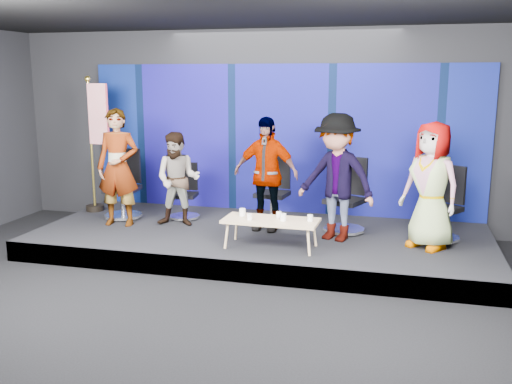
# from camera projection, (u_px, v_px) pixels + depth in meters

# --- Properties ---
(ground) EXTENTS (10.00, 10.00, 0.00)m
(ground) POSITION_uv_depth(u_px,v_px,m) (208.00, 312.00, 6.64)
(ground) COLOR black
(ground) RESTS_ON ground
(room_walls) EXTENTS (10.02, 8.02, 3.51)m
(room_walls) POSITION_uv_depth(u_px,v_px,m) (204.00, 101.00, 6.15)
(room_walls) COLOR black
(room_walls) RESTS_ON ground
(riser) EXTENTS (7.00, 3.00, 0.30)m
(riser) POSITION_uv_depth(u_px,v_px,m) (261.00, 240.00, 8.98)
(riser) COLOR black
(riser) RESTS_ON ground
(backdrop) EXTENTS (7.00, 0.08, 2.60)m
(backdrop) POSITION_uv_depth(u_px,v_px,m) (281.00, 139.00, 10.06)
(backdrop) COLOR #071C53
(backdrop) RESTS_ON riser
(chair_a) EXTENTS (0.72, 0.72, 1.17)m
(chair_a) POSITION_uv_depth(u_px,v_px,m) (124.00, 195.00, 9.78)
(chair_a) COLOR silver
(chair_a) RESTS_ON riser
(panelist_a) EXTENTS (0.73, 0.52, 1.89)m
(panelist_a) POSITION_uv_depth(u_px,v_px,m) (118.00, 168.00, 9.17)
(panelist_a) COLOR black
(panelist_a) RESTS_ON riser
(chair_b) EXTENTS (0.59, 0.59, 0.94)m
(chair_b) POSITION_uv_depth(u_px,v_px,m) (185.00, 200.00, 9.74)
(chair_b) COLOR silver
(chair_b) RESTS_ON riser
(panelist_b) EXTENTS (0.80, 0.66, 1.52)m
(panelist_b) POSITION_uv_depth(u_px,v_px,m) (178.00, 179.00, 9.17)
(panelist_b) COLOR black
(panelist_b) RESTS_ON riser
(chair_c) EXTENTS (0.69, 0.69, 1.10)m
(chair_c) POSITION_uv_depth(u_px,v_px,m) (273.00, 200.00, 9.48)
(chair_c) COLOR silver
(chair_c) RESTS_ON riser
(panelist_c) EXTENTS (1.09, 0.55, 1.79)m
(panelist_c) POSITION_uv_depth(u_px,v_px,m) (266.00, 174.00, 8.90)
(panelist_c) COLOR black
(panelist_c) RESTS_ON riser
(chair_d) EXTENTS (0.84, 0.84, 1.16)m
(chair_d) POSITION_uv_depth(u_px,v_px,m) (346.00, 208.00, 8.88)
(chair_d) COLOR silver
(chair_d) RESTS_ON riser
(panelist_d) EXTENTS (1.38, 1.08, 1.87)m
(panelist_d) POSITION_uv_depth(u_px,v_px,m) (337.00, 178.00, 8.33)
(panelist_d) COLOR black
(panelist_d) RESTS_ON riser
(chair_e) EXTENTS (0.87, 0.87, 1.10)m
(chair_e) POSITION_uv_depth(u_px,v_px,m) (442.00, 216.00, 8.44)
(chair_e) COLOR silver
(chair_e) RESTS_ON riser
(panelist_e) EXTENTS (1.04, 0.97, 1.79)m
(panelist_e) POSITION_uv_depth(u_px,v_px,m) (431.00, 186.00, 7.94)
(panelist_e) COLOR black
(panelist_e) RESTS_ON riser
(coffee_table) EXTENTS (1.35, 0.60, 0.41)m
(coffee_table) POSITION_uv_depth(u_px,v_px,m) (271.00, 222.00, 8.03)
(coffee_table) COLOR tan
(coffee_table) RESTS_ON riser
(mug_a) EXTENTS (0.09, 0.09, 0.11)m
(mug_a) POSITION_uv_depth(u_px,v_px,m) (242.00, 212.00, 8.22)
(mug_a) COLOR white
(mug_a) RESTS_ON coffee_table
(mug_b) EXTENTS (0.07, 0.07, 0.09)m
(mug_b) POSITION_uv_depth(u_px,v_px,m) (250.00, 217.00, 7.99)
(mug_b) COLOR white
(mug_b) RESTS_ON coffee_table
(mug_c) EXTENTS (0.07, 0.07, 0.09)m
(mug_c) POSITION_uv_depth(u_px,v_px,m) (279.00, 215.00, 8.11)
(mug_c) COLOR white
(mug_c) RESTS_ON coffee_table
(mug_d) EXTENTS (0.09, 0.09, 0.10)m
(mug_d) POSITION_uv_depth(u_px,v_px,m) (283.00, 217.00, 7.94)
(mug_d) COLOR white
(mug_d) RESTS_ON coffee_table
(mug_e) EXTENTS (0.08, 0.08, 0.09)m
(mug_e) POSITION_uv_depth(u_px,v_px,m) (310.00, 218.00, 7.92)
(mug_e) COLOR white
(mug_e) RESTS_ON coffee_table
(flag_stand) EXTENTS (0.55, 0.32, 2.40)m
(flag_stand) POSITION_uv_depth(u_px,v_px,m) (96.00, 141.00, 10.01)
(flag_stand) COLOR black
(flag_stand) RESTS_ON riser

